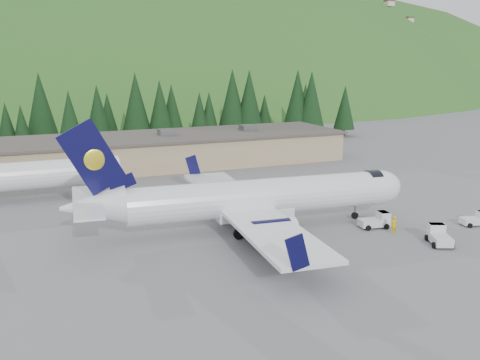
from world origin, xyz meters
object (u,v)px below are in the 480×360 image
ramp_worker (394,225)px  second_airliner (6,176)px  baggage_tug_a (377,221)px  terminal_building (137,152)px  baggage_tug_c (439,236)px  airliner (252,199)px  baggage_tug_b (477,219)px

ramp_worker → second_airliner: bearing=-44.3°
baggage_tug_a → terminal_building: 45.63m
baggage_tug_c → second_airliner: bearing=73.6°
ramp_worker → baggage_tug_a: bearing=-88.4°
baggage_tug_c → airliner: bearing=77.0°
airliner → ramp_worker: (12.77, -7.08, -2.33)m
second_airliner → baggage_tug_a: bearing=-36.2°
terminal_building → ramp_worker: size_ratio=37.63×
airliner → baggage_tug_b: (22.89, -8.24, -2.60)m
second_airliner → terminal_building: 25.55m
airliner → baggage_tug_b: size_ratio=12.00×
airliner → second_airliner: (-23.85, 21.90, 0.05)m
baggage_tug_a → baggage_tug_b: (10.44, -3.59, -0.08)m
terminal_building → ramp_worker: (16.70, -44.98, -1.68)m
baggage_tug_a → ramp_worker: ramp_worker is taller
baggage_tug_b → baggage_tug_c: (-8.04, -2.98, 0.11)m
baggage_tug_b → terminal_building: size_ratio=0.04×
second_airliner → ramp_worker: bearing=-38.4°
ramp_worker → airliner: bearing=-34.9°
airliner → ramp_worker: bearing=-23.8°
terminal_building → ramp_worker: bearing=-69.6°
terminal_building → ramp_worker: terminal_building is taller
second_airliner → baggage_tug_b: (46.73, -30.14, -2.65)m
second_airliner → ramp_worker: second_airliner is taller
airliner → ramp_worker: airliner is taller
baggage_tug_a → ramp_worker: 2.46m
airliner → baggage_tug_a: airliner is taller
second_airliner → baggage_tug_b: bearing=-32.8°
terminal_building → baggage_tug_a: bearing=-68.9°
baggage_tug_b → terminal_building: bearing=133.4°
airliner → terminal_building: bearing=101.1°
baggage_tug_c → ramp_worker: bearing=50.8°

